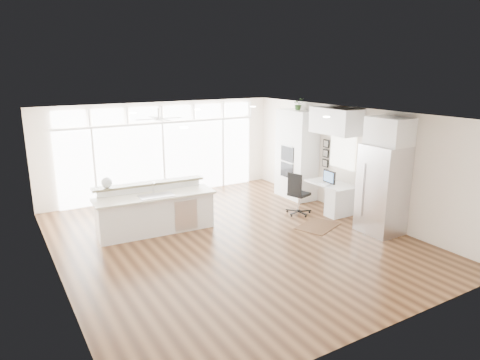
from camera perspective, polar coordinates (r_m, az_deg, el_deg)
floor at (r=9.42m, az=-1.16°, el=-7.94°), size 7.00×8.00×0.02m
ceiling at (r=8.74m, az=-1.26°, el=8.68°), size 7.00×8.00×0.02m
wall_back at (r=12.54m, az=-10.35°, el=4.05°), size 7.00×0.04×2.70m
wall_front at (r=6.03m, az=18.25°, el=-8.17°), size 7.00×0.04×2.70m
wall_left at (r=7.93m, az=-23.78°, el=-3.20°), size 0.04×8.00×2.70m
wall_right at (r=11.10m, az=14.69°, el=2.43°), size 0.04×8.00×2.70m
glass_wall at (r=12.54m, az=-10.19°, el=2.66°), size 5.80×0.06×2.08m
transom_row at (r=12.34m, az=-10.47°, el=8.71°), size 5.90×0.06×0.40m
desk_window at (r=11.24m, az=13.53°, el=3.70°), size 0.04×0.85×0.85m
ceiling_fan at (r=11.09m, az=-10.82°, el=8.56°), size 1.16×1.16×0.32m
recessed_lights at (r=8.92m, az=-1.90°, el=8.67°), size 3.40×3.00×0.02m
oven_cabinet at (r=12.21m, az=7.56°, el=3.39°), size 0.64×1.20×2.50m
desk_nook at (r=11.29m, az=11.97°, el=-2.29°), size 0.72×1.30×0.76m
upper_cabinets at (r=10.92m, az=12.68°, el=7.69°), size 0.64×1.30×0.64m
refrigerator at (r=10.02m, az=18.46°, el=-1.21°), size 0.76×0.90×2.00m
fridge_cabinet at (r=9.80m, az=19.31°, el=6.17°), size 0.64×0.90×0.60m
framed_photos at (r=11.71m, az=11.37°, el=3.50°), size 0.06×0.22×0.80m
kitchen_island at (r=9.83m, az=-11.19°, el=-3.87°), size 2.74×1.17×1.06m
rug at (r=10.30m, az=10.34°, el=-6.06°), size 1.20×1.04×0.01m
office_chair at (r=10.90m, az=7.89°, el=-1.81°), size 0.69×0.66×1.09m
fishbowl at (r=9.83m, az=-17.35°, el=-0.32°), size 0.24×0.24×0.24m
monitor at (r=11.09m, az=11.82°, el=0.43°), size 0.10×0.44×0.37m
keyboard at (r=11.02m, az=11.12°, el=-0.56°), size 0.15×0.31×0.01m
potted_plant at (r=12.02m, az=7.78°, el=9.84°), size 0.33×0.35×0.25m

